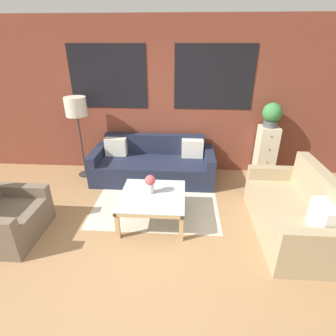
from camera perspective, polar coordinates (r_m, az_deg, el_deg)
name	(u,v)px	position (r m, az deg, el deg)	size (l,w,h in m)	color
ground_plane	(145,251)	(3.47, -4.99, -17.54)	(16.00, 16.00, 0.00)	#9E754C
wall_back_brick	(161,99)	(5.04, -1.55, 14.76)	(8.40, 0.09, 2.80)	brown
rug	(157,198)	(4.43, -2.38, -6.61)	(1.97, 1.77, 0.00)	beige
couch_dark	(153,165)	(4.94, -3.22, 0.66)	(2.23, 0.88, 0.78)	#1E2338
settee_vintage	(293,214)	(3.91, 25.58, -8.96)	(0.80, 1.67, 0.92)	tan
armchair_corner	(4,219)	(4.12, -32.08, -9.32)	(0.80, 0.93, 0.84)	#6B5B4C
coffee_table	(153,199)	(3.76, -3.37, -6.68)	(0.91, 0.91, 0.42)	silver
floor_lamp	(76,110)	(5.02, -19.35, 11.90)	(0.38, 0.38, 1.51)	#2D2D2D
drawer_cabinet	(265,152)	(5.27, 20.45, 3.24)	(0.34, 0.36, 0.99)	beige
potted_plant	(272,114)	(5.05, 21.72, 10.82)	(0.34, 0.34, 0.43)	#47474C
flower_vase	(150,183)	(3.70, -3.88, -3.21)	(0.15, 0.15, 0.28)	silver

